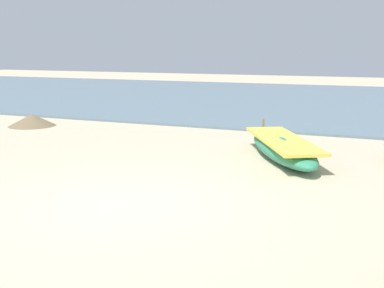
# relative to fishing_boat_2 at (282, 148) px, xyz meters

# --- Properties ---
(ground) EXTENTS (80.00, 80.00, 0.00)m
(ground) POSITION_rel_fishing_boat_2_xyz_m (-1.90, -4.51, -0.27)
(ground) COLOR beige
(sea_water) EXTENTS (60.00, 20.00, 0.08)m
(sea_water) POSITION_rel_fishing_boat_2_xyz_m (-1.90, 13.47, -0.23)
(sea_water) COLOR slate
(sea_water) RESTS_ON ground
(fishing_boat_2) EXTENTS (2.81, 3.98, 0.70)m
(fishing_boat_2) POSITION_rel_fishing_boat_2_xyz_m (0.00, 0.00, 0.00)
(fishing_boat_2) COLOR #338C66
(fishing_boat_2) RESTS_ON ground
(debris_pile_0) EXTENTS (2.16, 2.16, 0.41)m
(debris_pile_0) POSITION_rel_fishing_boat_2_xyz_m (-8.99, 1.71, -0.07)
(debris_pile_0) COLOR #7A6647
(debris_pile_0) RESTS_ON ground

